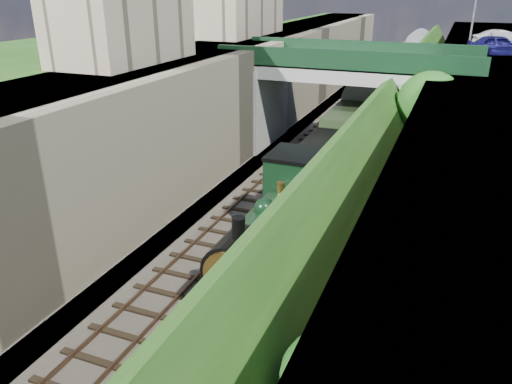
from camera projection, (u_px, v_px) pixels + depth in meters
name	position (u px, v px, depth m)	size (l,w,h in m)	color
trackbed	(323.00, 170.00, 31.06)	(10.00, 90.00, 0.20)	#473F38
retaining_wall	(241.00, 109.00, 31.64)	(1.00, 90.00, 7.00)	#756B56
street_plateau_left	(192.00, 104.00, 32.85)	(6.00, 90.00, 7.00)	#262628
street_plateau_right	(498.00, 140.00, 26.62)	(8.00, 90.00, 6.25)	#262628
embankment_slope	(407.00, 145.00, 27.30)	(4.57, 90.00, 6.36)	#1E4714
track_left	(292.00, 164.00, 31.70)	(2.50, 90.00, 0.20)	black
track_right	(342.00, 171.00, 30.59)	(2.50, 90.00, 0.20)	black
road_bridge	(356.00, 96.00, 32.63)	(16.00, 6.40, 7.25)	gray
building_near	(123.00, 22.00, 25.76)	(4.00, 8.00, 4.00)	gray
tree	(432.00, 107.00, 27.15)	(3.60, 3.80, 6.60)	black
lamppost	(476.00, 4.00, 34.49)	(0.87, 0.15, 6.00)	gray
car_blue	(499.00, 46.00, 33.84)	(1.67, 4.15, 1.41)	#14114D
car_silver	(504.00, 40.00, 37.37)	(1.48, 4.24, 1.40)	#B0AFB4
locomotive	(279.00, 226.00, 19.97)	(3.10, 10.22, 3.83)	black
tender	(325.00, 172.00, 26.38)	(2.70, 6.00, 3.05)	black
coach_front	(369.00, 112.00, 36.99)	(2.90, 18.00, 3.70)	black
coach_middle	(400.00, 73.00, 53.08)	(2.90, 18.00, 3.70)	black
coach_rear	(417.00, 52.00, 69.17)	(2.90, 18.00, 3.70)	black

